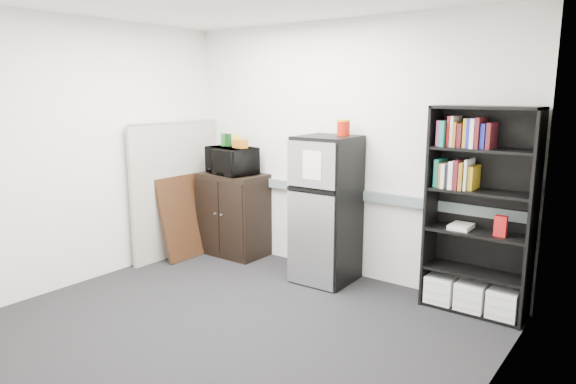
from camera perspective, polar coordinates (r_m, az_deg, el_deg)
The scene contains 17 objects.
floor at distance 4.54m, azimuth -6.20°, elevation -14.70°, with size 4.00×4.00×0.00m, color black.
wall_back at distance 5.52m, azimuth 5.98°, elevation 4.62°, with size 4.00×0.02×2.70m, color silver.
wall_right at distance 3.14m, azimuth 21.07°, elevation -1.11°, with size 0.02×3.50×2.70m, color silver.
wall_left at distance 5.68m, azimuth -21.48°, elevation 4.09°, with size 0.02×3.50×2.70m, color silver.
electrical_raceway at distance 5.57m, azimuth 5.73°, elevation -0.01°, with size 3.92×0.05×0.10m, color slate.
wall_note at distance 5.69m, azimuth 2.94°, elevation 6.88°, with size 0.14×0.00×0.10m, color white.
bookshelf at distance 4.83m, azimuth 20.48°, elevation -2.26°, with size 0.90×0.34×1.85m.
cubicle_partition at distance 6.32m, azimuth -12.34°, elevation 0.31°, with size 0.06×1.30×1.62m.
cabinet at distance 6.29m, azimuth -6.07°, elevation -2.46°, with size 0.80×0.53×1.00m.
microwave at distance 6.15m, azimuth -6.30°, elevation 3.49°, with size 0.58×0.40×0.32m, color black.
snack_box_a at distance 6.25m, azimuth -7.08°, elevation 5.78°, with size 0.07×0.05×0.15m, color #185519.
snack_box_b at distance 6.21m, azimuth -6.67°, elevation 5.75°, with size 0.07×0.05×0.15m, color #0C3511.
snack_box_c at distance 6.11m, azimuth -5.74°, elevation 5.64°, with size 0.07×0.05×0.14m, color gold.
snack_bag at distance 6.01m, azimuth -5.36°, elevation 5.37°, with size 0.18×0.10×0.10m, color #C16713.
refrigerator at distance 5.34m, azimuth 4.27°, elevation -1.98°, with size 0.59×0.62×1.53m.
coffee_can at distance 5.26m, azimuth 6.18°, elevation 7.25°, with size 0.14×0.14×0.18m.
framed_poster at distance 6.32m, azimuth -11.11°, elevation -2.56°, with size 0.27×0.77×0.98m.
Camera 1 is at (2.81, -2.97, 1.98)m, focal length 32.00 mm.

